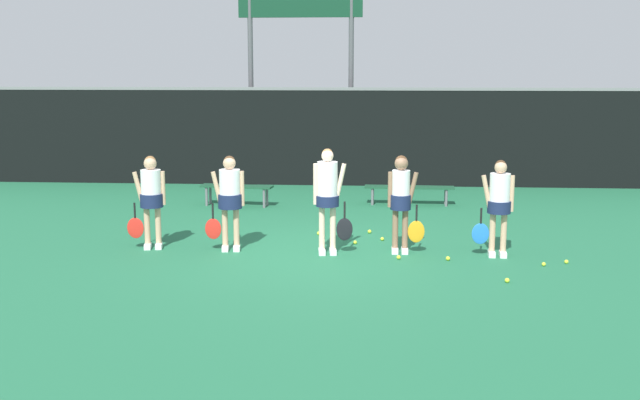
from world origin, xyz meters
The scene contains 20 objects.
ground_plane centered at (0.00, 0.00, 0.00)m, with size 140.00×140.00×0.00m, color #216642.
fence_windscreen centered at (0.00, 7.35, 1.31)m, with size 60.00×0.08×2.60m.
scoreboard centered at (-1.12, 8.32, 4.46)m, with size 3.37×0.15×5.74m.
bench_courtside centered at (-2.21, 4.21, 0.40)m, with size 1.69×0.57×0.47m.
bench_far centered at (1.72, 4.61, 0.37)m, with size 2.06×0.42×0.43m.
player_0 centered at (-2.95, 0.08, 0.96)m, with size 0.67×0.40×1.62m.
player_1 centered at (-1.57, 0.03, 0.98)m, with size 0.68×0.41×1.64m.
player_2 centered at (0.12, -0.10, 1.07)m, with size 0.66×0.39×1.79m.
player_3 centered at (1.35, 0.06, 0.99)m, with size 0.63×0.35×1.67m.
player_4 centered at (2.96, -0.07, 0.96)m, with size 0.67×0.39×1.62m.
tennis_ball_0 centered at (2.86, -1.64, 0.04)m, with size 0.07×0.07×0.07m, color #CCE033.
tennis_ball_1 centered at (-0.13, 1.31, 0.04)m, with size 0.07×0.07×0.07m, color #CCE033.
tennis_ball_2 centered at (1.06, 0.94, 0.03)m, with size 0.07×0.07×0.07m, color #CCE033.
tennis_ball_3 centered at (4.00, -0.49, 0.03)m, with size 0.07×0.07×0.07m, color #CCE033.
tennis_ball_4 centered at (0.57, 0.63, 0.03)m, with size 0.07×0.07×0.07m, color #CCE033.
tennis_ball_5 centered at (2.12, -0.42, 0.04)m, with size 0.07×0.07×0.07m, color #CCE033.
tennis_ball_6 centered at (3.61, -0.67, 0.03)m, with size 0.07×0.07×0.07m, color #CCE033.
tennis_ball_7 centered at (0.13, 1.35, 0.04)m, with size 0.07×0.07×0.07m, color #CCE033.
tennis_ball_8 centered at (1.31, -0.39, 0.03)m, with size 0.07×0.07×0.07m, color #CCE033.
tennis_ball_9 centered at (0.83, 1.53, 0.04)m, with size 0.07×0.07×0.07m, color #CCE033.
Camera 1 is at (0.84, -12.42, 3.13)m, focal length 42.00 mm.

